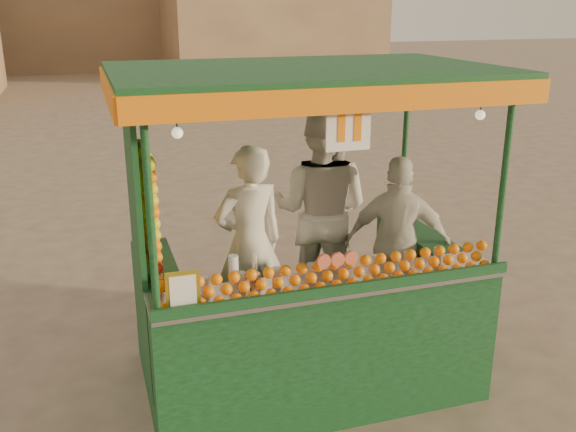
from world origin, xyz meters
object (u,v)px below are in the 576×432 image
object	(u,v)px
vendor_left	(249,244)
vendor_middle	(321,211)
vendor_right	(398,244)
juice_cart	(300,293)

from	to	relation	value
vendor_left	vendor_middle	distance (m)	0.82
vendor_left	vendor_middle	size ratio (longest dim) A/B	0.87
vendor_left	vendor_middle	world-z (taller)	vendor_middle
vendor_left	vendor_right	distance (m)	1.30
juice_cart	vendor_left	distance (m)	0.61
vendor_middle	vendor_right	size ratio (longest dim) A/B	1.25
juice_cart	vendor_left	world-z (taller)	juice_cart
vendor_right	juice_cart	bearing A→B (deg)	39.47
juice_cart	vendor_left	bearing A→B (deg)	125.05
vendor_right	vendor_left	bearing A→B (deg)	17.12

